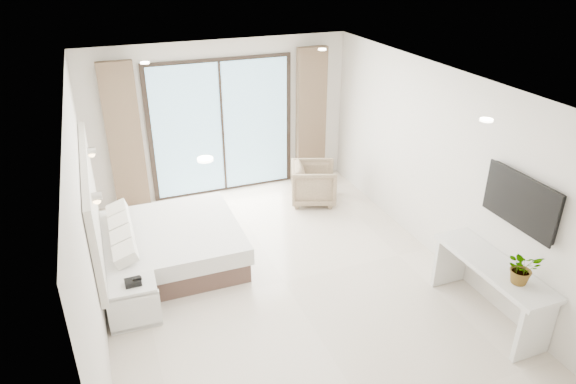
# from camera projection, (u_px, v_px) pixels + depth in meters

# --- Properties ---
(ground) EXTENTS (6.20, 6.20, 0.00)m
(ground) POSITION_uv_depth(u_px,v_px,m) (284.00, 282.00, 6.93)
(ground) COLOR beige
(ground) RESTS_ON ground
(room_shell) EXTENTS (4.62, 6.22, 2.72)m
(room_shell) POSITION_uv_depth(u_px,v_px,m) (248.00, 154.00, 6.87)
(room_shell) COLOR silver
(room_shell) RESTS_ON ground
(bed) EXTENTS (1.92, 1.82, 0.67)m
(bed) POSITION_uv_depth(u_px,v_px,m) (169.00, 245.00, 7.23)
(bed) COLOR brown
(bed) RESTS_ON ground
(nightstand) EXTENTS (0.60, 0.50, 0.53)m
(nightstand) POSITION_uv_depth(u_px,v_px,m) (133.00, 301.00, 6.14)
(nightstand) COLOR silver
(nightstand) RESTS_ON ground
(phone) EXTENTS (0.19, 0.15, 0.06)m
(phone) POSITION_uv_depth(u_px,v_px,m) (133.00, 282.00, 5.98)
(phone) COLOR black
(phone) RESTS_ON nightstand
(console_desk) EXTENTS (0.51, 1.62, 0.77)m
(console_desk) POSITION_uv_depth(u_px,v_px,m) (491.00, 278.00, 6.05)
(console_desk) COLOR silver
(console_desk) RESTS_ON ground
(plant) EXTENTS (0.44, 0.47, 0.30)m
(plant) POSITION_uv_depth(u_px,v_px,m) (522.00, 271.00, 5.57)
(plant) COLOR #33662D
(plant) RESTS_ON console_desk
(armchair) EXTENTS (0.91, 0.94, 0.77)m
(armchair) POSITION_uv_depth(u_px,v_px,m) (314.00, 181.00, 8.91)
(armchair) COLOR #9C7F66
(armchair) RESTS_ON ground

